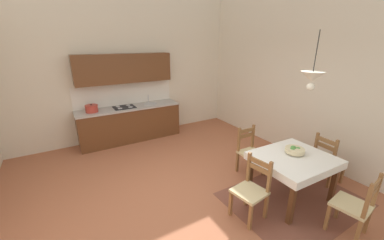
% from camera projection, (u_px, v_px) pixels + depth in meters
% --- Properties ---
extents(ground_plane, '(6.42, 6.78, 0.10)m').
position_uv_depth(ground_plane, '(187.00, 196.00, 3.96)').
color(ground_plane, '#A86042').
extents(wall_back, '(6.42, 0.12, 4.03)m').
position_uv_depth(wall_back, '(126.00, 61.00, 5.86)').
color(wall_back, silver).
rests_on(wall_back, ground_plane).
extents(wall_right, '(0.12, 6.78, 4.03)m').
position_uv_depth(wall_right, '(311.00, 65.00, 4.73)').
color(wall_right, silver).
rests_on(wall_right, ground_plane).
extents(area_rug, '(2.10, 1.60, 0.01)m').
position_uv_depth(area_rug, '(293.00, 199.00, 3.80)').
color(area_rug, brown).
rests_on(area_rug, ground_plane).
extents(kitchen_cabinetry, '(2.57, 0.63, 2.20)m').
position_uv_depth(kitchen_cabinetry, '(129.00, 108.00, 5.91)').
color(kitchen_cabinetry, brown).
rests_on(kitchen_cabinetry, ground_plane).
extents(dining_table, '(1.20, 1.06, 0.75)m').
position_uv_depth(dining_table, '(293.00, 164.00, 3.68)').
color(dining_table, '#56331C').
rests_on(dining_table, ground_plane).
extents(dining_chair_kitchen_side, '(0.43, 0.43, 0.93)m').
position_uv_depth(dining_chair_kitchen_side, '(250.00, 152.00, 4.46)').
color(dining_chair_kitchen_side, '#D1BC89').
rests_on(dining_chair_kitchen_side, ground_plane).
extents(dining_chair_window_side, '(0.45, 0.45, 0.93)m').
position_uv_depth(dining_chair_window_side, '(328.00, 160.00, 4.17)').
color(dining_chair_window_side, '#D1BC89').
rests_on(dining_chair_window_side, ground_plane).
extents(dining_chair_camera_side, '(0.47, 0.47, 0.93)m').
position_uv_depth(dining_chair_camera_side, '(355.00, 206.00, 3.00)').
color(dining_chair_camera_side, '#D1BC89').
rests_on(dining_chair_camera_side, ground_plane).
extents(dining_chair_tv_side, '(0.47, 0.47, 0.93)m').
position_uv_depth(dining_chair_tv_side, '(251.00, 190.00, 3.32)').
color(dining_chair_tv_side, '#D1BC89').
rests_on(dining_chair_tv_side, ground_plane).
extents(fruit_bowl, '(0.30, 0.30, 0.12)m').
position_uv_depth(fruit_bowl, '(295.00, 150.00, 3.71)').
color(fruit_bowl, beige).
rests_on(fruit_bowl, dining_table).
extents(pendant_lamp, '(0.32, 0.32, 0.80)m').
position_uv_depth(pendant_lamp, '(312.00, 77.00, 3.19)').
color(pendant_lamp, black).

